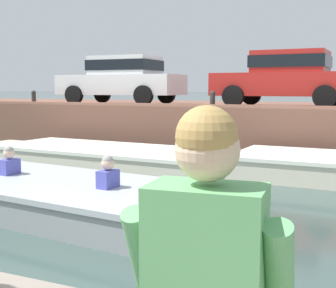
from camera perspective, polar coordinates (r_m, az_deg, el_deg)
name	(u,v)px	position (r m, az deg, el deg)	size (l,w,h in m)	color
ground_plane	(187,208)	(7.71, 2.34, -7.74)	(400.00, 400.00, 0.00)	#384C47
far_quay_wall	(281,127)	(15.26, 13.67, 2.04)	(60.00, 6.00, 1.42)	brown
far_wall_coping	(261,107)	(12.40, 11.31, 4.50)	(60.00, 0.24, 0.08)	#925F4C
boat_moored_west_cream	(98,156)	(12.05, -8.48, -1.40)	(7.09, 2.70, 0.46)	silver
motorboat_passing	(36,192)	(7.96, -15.78, -5.70)	(7.39, 2.90, 0.97)	#93999E
car_leftmost_white	(123,78)	(15.52, -5.56, 8.02)	(4.05, 1.98, 1.54)	white
car_left_inner_red	(287,76)	(13.69, 14.29, 8.00)	(3.96, 2.08, 1.54)	#B2231E
mooring_bollard_west	(34,97)	(15.98, -16.06, 5.58)	(0.15, 0.15, 0.44)	#2D2B28
mooring_bollard_mid	(213,98)	(12.90, 5.45, 5.57)	(0.15, 0.15, 0.44)	#2D2B28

